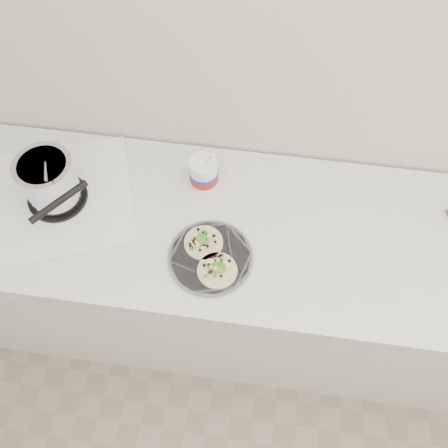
# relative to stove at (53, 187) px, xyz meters

# --- Properties ---
(counter) EXTENTS (2.44, 0.66, 0.90)m
(counter) POSITION_rel_stove_xyz_m (0.67, -0.00, -0.53)
(counter) COLOR silver
(counter) RESTS_ON ground
(stove) EXTENTS (0.63, 0.60, 0.24)m
(stove) POSITION_rel_stove_xyz_m (0.00, 0.00, 0.00)
(stove) COLOR silver
(stove) RESTS_ON counter
(taco_plate) EXTENTS (0.27, 0.27, 0.04)m
(taco_plate) POSITION_rel_stove_xyz_m (0.55, -0.15, -0.06)
(taco_plate) COLOR #54535A
(taco_plate) RESTS_ON counter
(tub) EXTENTS (0.10, 0.10, 0.23)m
(tub) POSITION_rel_stove_xyz_m (0.49, 0.14, -0.01)
(tub) COLOR white
(tub) RESTS_ON counter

